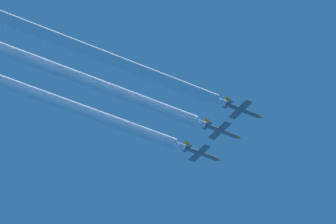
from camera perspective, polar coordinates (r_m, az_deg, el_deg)
jet_far_left at (r=282.93m, az=1.64°, el=-2.02°), size 7.30×10.64×2.56m
jet_inner_left at (r=276.49m, az=2.62°, el=-0.93°), size 7.30×10.64×2.56m
jet_center at (r=270.61m, az=3.62°, el=0.08°), size 7.30×10.64×2.56m
smoke_trail_far_left at (r=267.27m, az=-5.76°, el=0.66°), size 2.68×71.94×2.68m
smoke_trail_inner_left at (r=261.63m, az=-4.26°, el=1.63°), size 2.68×65.23×2.68m
smoke_trail_center at (r=255.92m, az=-3.09°, el=2.66°), size 2.68×62.49×2.68m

